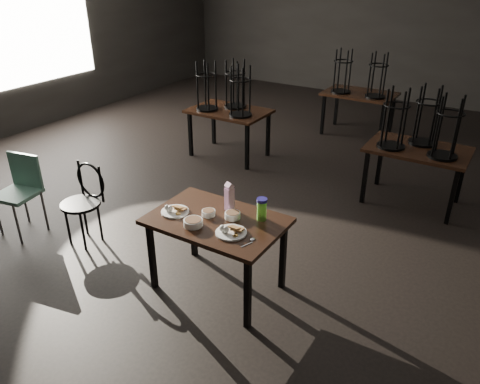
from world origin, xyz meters
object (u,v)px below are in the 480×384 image
Objects in this scene: juice_carton at (229,198)px; water_bottle at (262,209)px; main_table at (217,227)px; bentwood_chair at (85,197)px; school_chair at (20,187)px.

juice_carton is 1.35× the size of water_bottle.
water_bottle is at bearing 30.89° from main_table.
main_table is at bearing 1.32° from bentwood_chair.
school_chair is at bearing -170.48° from water_bottle.
juice_carton is 2.56m from school_chair.
school_chair is at bearing -173.86° from main_table.
bentwood_chair is (-2.04, -0.25, -0.33)m from water_bottle.
juice_carton is at bearing -0.30° from school_chair.
main_table is 1.35× the size of bentwood_chair.
bentwood_chair is (-1.71, -0.24, -0.35)m from juice_carton.
water_bottle is at bearing -1.45° from school_chair.
juice_carton is (0.01, 0.20, 0.21)m from main_table.
main_table is 0.44m from water_bottle.
bentwood_chair is 0.99× the size of school_chair.
school_chair is (-2.83, -0.47, -0.31)m from water_bottle.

